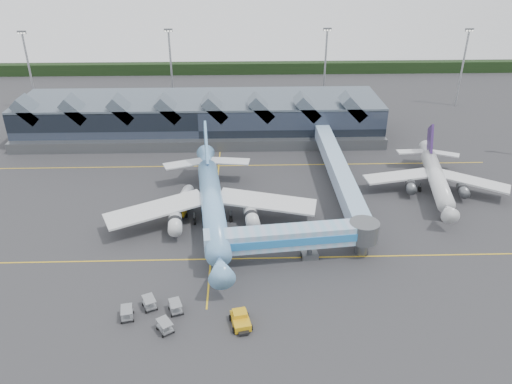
{
  "coord_description": "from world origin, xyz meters",
  "views": [
    {
      "loc": [
        5.21,
        -73.95,
        46.47
      ],
      "look_at": [
        7.66,
        5.45,
        5.0
      ],
      "focal_mm": 35.0,
      "sensor_mm": 36.0,
      "label": 1
    }
  ],
  "objects_px": {
    "regional_jet": "(436,176)",
    "pushback_tug": "(241,320)",
    "fuel_truck": "(184,200)",
    "main_airliner": "(212,202)",
    "jet_bridge": "(303,237)"
  },
  "relations": [
    {
      "from": "regional_jet",
      "to": "jet_bridge",
      "type": "bearing_deg",
      "value": -131.72
    },
    {
      "from": "jet_bridge",
      "to": "pushback_tug",
      "type": "relative_size",
      "value": 6.33
    },
    {
      "from": "regional_jet",
      "to": "main_airliner",
      "type": "bearing_deg",
      "value": -155.55
    },
    {
      "from": "main_airliner",
      "to": "jet_bridge",
      "type": "relative_size",
      "value": 1.57
    },
    {
      "from": "regional_jet",
      "to": "jet_bridge",
      "type": "xyz_separation_m",
      "value": [
        -29.14,
        -22.23,
        0.58
      ]
    },
    {
      "from": "main_airliner",
      "to": "jet_bridge",
      "type": "xyz_separation_m",
      "value": [
        14.79,
        -11.68,
        -0.18
      ]
    },
    {
      "from": "main_airliner",
      "to": "regional_jet",
      "type": "height_order",
      "value": "main_airliner"
    },
    {
      "from": "jet_bridge",
      "to": "regional_jet",
      "type": "bearing_deg",
      "value": 30.99
    },
    {
      "from": "pushback_tug",
      "to": "regional_jet",
      "type": "bearing_deg",
      "value": 32.09
    },
    {
      "from": "regional_jet",
      "to": "jet_bridge",
      "type": "relative_size",
      "value": 1.11
    },
    {
      "from": "fuel_truck",
      "to": "pushback_tug",
      "type": "distance_m",
      "value": 33.5
    },
    {
      "from": "regional_jet",
      "to": "pushback_tug",
      "type": "xyz_separation_m",
      "value": [
        -39.01,
        -37.34,
        -2.57
      ]
    },
    {
      "from": "fuel_truck",
      "to": "pushback_tug",
      "type": "height_order",
      "value": "fuel_truck"
    },
    {
      "from": "fuel_truck",
      "to": "pushback_tug",
      "type": "xyz_separation_m",
      "value": [
        10.54,
        -31.78,
        -0.97
      ]
    },
    {
      "from": "main_airliner",
      "to": "jet_bridge",
      "type": "bearing_deg",
      "value": -44.58
    }
  ]
}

